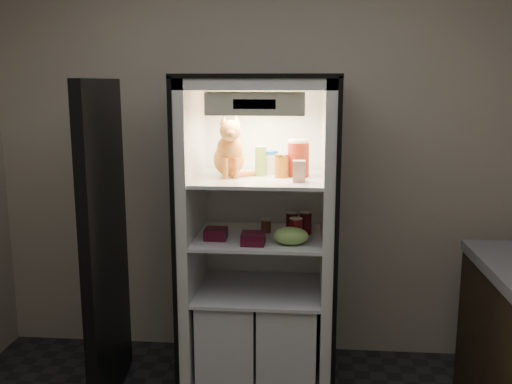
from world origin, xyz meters
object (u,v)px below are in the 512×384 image
grape_bag (291,236)px  berry_box_right (253,239)px  tabby_cat (230,153)px  soda_can_c (296,230)px  mayo_tub (270,162)px  pepper_jar (298,158)px  cream_carton (299,171)px  condiment_jar (266,226)px  soda_can_a (292,223)px  soda_can_b (306,223)px  parmesan_shaker (261,161)px  berry_box_left (216,234)px  refrigerator (260,256)px  salsa_jar (281,166)px

grape_bag → berry_box_right: size_ratio=1.51×
tabby_cat → soda_can_c: 0.59m
mayo_tub → pepper_jar: 0.20m
cream_carton → condiment_jar: (-0.20, 0.21, -0.37)m
mayo_tub → grape_bag: bearing=-64.9°
cream_carton → condiment_jar: size_ratio=1.41×
pepper_jar → soda_can_a: pepper_jar is taller
tabby_cat → pepper_jar: bearing=-9.0°
soda_can_b → tabby_cat: bearing=-176.0°
soda_can_c → berry_box_right: (-0.24, -0.08, -0.04)m
parmesan_shaker → soda_can_b: (0.27, 0.01, -0.37)m
mayo_tub → berry_box_left: (-0.29, -0.23, -0.39)m
parmesan_shaker → soda_can_a: parmesan_shaker is taller
soda_can_a → berry_box_right: (-0.21, -0.24, -0.03)m
pepper_jar → cream_carton: 0.19m
soda_can_c → mayo_tub: bearing=125.7°
soda_can_c → condiment_jar: soda_can_c is taller
soda_can_b → soda_can_c: soda_can_c is taller
grape_bag → mayo_tub: bearing=115.1°
tabby_cat → soda_can_b: size_ratio=2.75×
refrigerator → tabby_cat: refrigerator is taller
pepper_jar → soda_can_a: (-0.03, 0.01, -0.39)m
mayo_tub → condiment_jar: 0.38m
cream_carton → soda_can_a: size_ratio=0.90×
berry_box_left → grape_bag: bearing=-9.5°
refrigerator → berry_box_left: 0.34m
mayo_tub → berry_box_right: (-0.07, -0.31, -0.39)m
refrigerator → soda_can_a: size_ratio=14.35×
mayo_tub → salsa_jar: 0.15m
salsa_jar → mayo_tub: bearing=120.9°
parmesan_shaker → salsa_jar: bearing=-22.2°
soda_can_a → tabby_cat: bearing=-175.7°
pepper_jar → soda_can_c: bearing=-92.7°
salsa_jar → cream_carton: size_ratio=1.13×
parmesan_shaker → pepper_jar: 0.22m
berry_box_right → soda_can_a: bearing=49.1°
pepper_jar → condiment_jar: (-0.19, 0.03, -0.42)m
refrigerator → soda_can_b: bearing=-0.3°
parmesan_shaker → condiment_jar: bearing=35.8°
refrigerator → parmesan_shaker: (0.01, -0.01, 0.58)m
soda_can_c → condiment_jar: size_ratio=1.62×
refrigerator → cream_carton: bearing=-40.7°
soda_can_c → refrigerator: bearing=143.1°
salsa_jar → soda_can_c: 0.38m
cream_carton → mayo_tub: bearing=124.0°
grape_bag → berry_box_left: (-0.43, 0.07, -0.02)m
mayo_tub → berry_box_right: size_ratio=1.07×
salsa_jar → soda_can_a: salsa_jar is taller
tabby_cat → parmesan_shaker: tabby_cat is taller
berry_box_left → parmesan_shaker: bearing=31.1°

